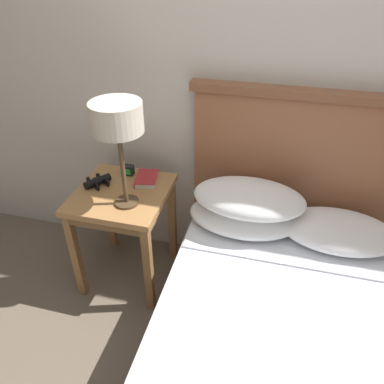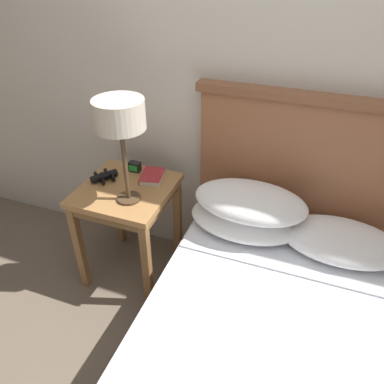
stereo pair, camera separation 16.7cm
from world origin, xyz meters
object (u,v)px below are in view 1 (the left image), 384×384
object	(u,v)px
nightstand	(123,205)
table_lamp	(117,121)
alarm_clock	(128,170)
bed	(275,354)
book_on_nightstand	(147,179)
binoculars_pair	(98,181)

from	to	relation	value
nightstand	table_lamp	xyz separation A→B (m)	(0.08, -0.10, 0.57)
nightstand	alarm_clock	xyz separation A→B (m)	(-0.03, 0.18, 0.13)
table_lamp	alarm_clock	world-z (taller)	table_lamp
bed	alarm_clock	size ratio (longest dim) A/B	28.72
bed	table_lamp	distance (m)	1.28
book_on_nightstand	binoculars_pair	size ratio (longest dim) A/B	1.26
book_on_nightstand	alarm_clock	world-z (taller)	alarm_clock
table_lamp	alarm_clock	distance (m)	0.54
bed	binoculars_pair	distance (m)	1.30
book_on_nightstand	bed	bearing A→B (deg)	-39.83
book_on_nightstand	table_lamp	bearing A→B (deg)	-96.17
bed	book_on_nightstand	bearing A→B (deg)	140.17
table_lamp	alarm_clock	xyz separation A→B (m)	(-0.11, 0.28, -0.44)
bed	binoculars_pair	size ratio (longest dim) A/B	12.88
book_on_nightstand	alarm_clock	distance (m)	0.14
book_on_nightstand	binoculars_pair	world-z (taller)	binoculars_pair
alarm_clock	nightstand	bearing A→B (deg)	-79.51
binoculars_pair	nightstand	bearing A→B (deg)	-11.80
binoculars_pair	alarm_clock	xyz separation A→B (m)	(0.12, 0.15, 0.01)
bed	table_lamp	size ratio (longest dim) A/B	3.56
book_on_nightstand	binoculars_pair	bearing A→B (deg)	-157.19
bed	binoculars_pair	world-z (taller)	bed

